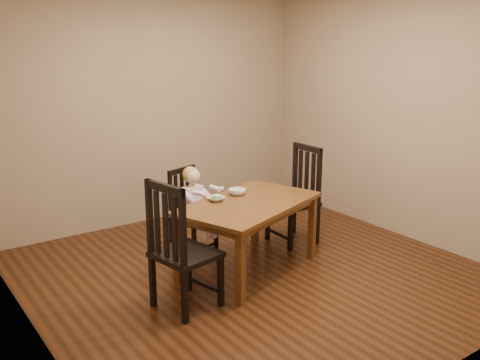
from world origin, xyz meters
TOP-DOWN VIEW (x-y plane):
  - room at (0.00, 0.00)m, footprint 4.01×4.01m
  - dining_table at (0.01, 0.09)m, footprint 1.58×1.23m
  - chair_child at (-0.22, 0.80)m, footprint 0.47×0.46m
  - chair_left at (-0.90, -0.21)m, footprint 0.54×0.55m
  - chair_right at (0.90, 0.41)m, footprint 0.45×0.47m
  - toddler at (-0.21, 0.76)m, footprint 0.38×0.42m
  - bowl_peas at (-0.23, 0.30)m, footprint 0.18×0.18m
  - bowl_veg at (0.06, 0.35)m, footprint 0.20×0.20m
  - fork at (-0.26, 0.27)m, footprint 0.12×0.07m

SIDE VIEW (x-z plane):
  - chair_child at x=-0.22m, z-range -0.02..0.88m
  - chair_right at x=0.90m, z-range -0.02..1.05m
  - chair_left at x=-0.90m, z-range -0.02..1.09m
  - toddler at x=-0.21m, z-range 0.31..0.81m
  - dining_table at x=0.01m, z-range 0.27..0.96m
  - bowl_peas at x=-0.23m, z-range 0.69..0.73m
  - bowl_veg at x=0.06m, z-range 0.69..0.75m
  - fork at x=-0.26m, z-range 0.71..0.76m
  - room at x=0.00m, z-range 0.00..2.71m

